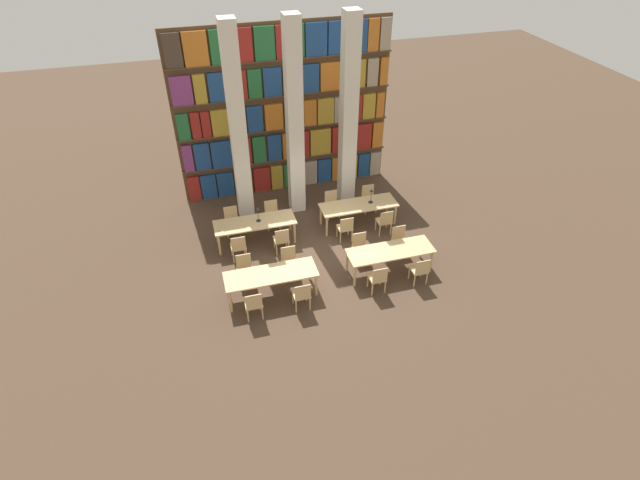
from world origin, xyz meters
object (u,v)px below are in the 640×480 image
object	(u,v)px
chair_0	(254,304)
reading_table_2	(255,224)
chair_7	(400,240)
chair_15	(369,197)
chair_11	(272,213)
pillar_right	(349,116)
chair_5	(360,247)
chair_12	(345,228)
chair_8	(238,246)
chair_2	(302,295)
chair_1	(245,269)
chair_13	(332,203)
chair_10	(282,239)
chair_3	(289,261)
desk_lamp_1	(371,194)
chair_4	(378,278)
chair_9	(232,220)
chair_14	(385,221)
reading_table_3	(358,206)
pillar_center	(295,122)
desk_lamp_0	(258,212)
pillar_left	(238,129)
reading_table_1	(390,252)
reading_table_0	(271,276)
chair_6	(420,270)

from	to	relation	value
chair_0	reading_table_2	size ratio (longest dim) A/B	0.36
chair_7	chair_15	size ratio (longest dim) A/B	1.00
chair_11	pillar_right	bearing A→B (deg)	-163.55
chair_5	chair_12	xyz separation A→B (m)	(-0.11, 1.00, 0.00)
chair_8	chair_2	bearing A→B (deg)	-62.68
chair_1	reading_table_2	xyz separation A→B (m)	(0.58, 1.71, 0.19)
chair_13	chair_10	bearing A→B (deg)	36.25
chair_3	desk_lamp_1	xyz separation A→B (m)	(2.99, 1.77, 0.58)
pillar_right	chair_4	xyz separation A→B (m)	(-0.60, -4.48, -2.54)
chair_3	chair_12	xyz separation A→B (m)	(1.95, 1.07, 0.00)
chair_5	chair_10	world-z (taller)	same
chair_9	chair_14	size ratio (longest dim) A/B	1.00
chair_2	reading_table_3	size ratio (longest dim) A/B	0.36
chair_2	reading_table_3	world-z (taller)	chair_2
chair_0	chair_15	world-z (taller)	same
pillar_center	desk_lamp_0	xyz separation A→B (m)	(-1.50, -1.46, -1.95)
pillar_left	chair_9	distance (m)	2.71
reading_table_1	chair_4	world-z (taller)	chair_4
chair_10	reading_table_3	bearing A→B (deg)	15.91
chair_1	chair_3	bearing A→B (deg)	-180.00
chair_12	chair_4	bearing A→B (deg)	-87.33
chair_9	reading_table_1	bearing A→B (deg)	142.29
chair_9	chair_13	bearing A→B (deg)	-179.11
reading_table_0	reading_table_1	xyz separation A→B (m)	(3.30, 0.07, 0.00)
reading_table_1	chair_7	bearing A→B (deg)	49.43
pillar_left	chair_7	size ratio (longest dim) A/B	6.96
chair_1	reading_table_3	distance (m)	4.19
chair_4	chair_13	size ratio (longest dim) A/B	1.00
chair_8	chair_5	bearing A→B (deg)	-16.10
chair_6	chair_9	xyz separation A→B (m)	(-4.49, 3.70, 0.00)
chair_2	chair_13	world-z (taller)	same
chair_13	chair_1	bearing A→B (deg)	37.68
pillar_center	chair_13	world-z (taller)	pillar_center
chair_1	chair_4	bearing A→B (deg)	158.21
chair_5	desk_lamp_1	bearing A→B (deg)	-118.63
chair_7	desk_lamp_1	xyz separation A→B (m)	(-0.26, 1.70, 0.58)
chair_13	reading_table_2	bearing A→B (deg)	15.93
chair_2	chair_3	distance (m)	1.38
chair_2	chair_8	distance (m)	2.69
pillar_left	chair_6	bearing A→B (deg)	-48.72
pillar_right	desk_lamp_1	world-z (taller)	pillar_right
pillar_center	chair_15	bearing A→B (deg)	-18.40
reading_table_0	chair_12	bearing A→B (deg)	34.18
desk_lamp_0	chair_8	bearing A→B (deg)	-135.66
pillar_center	chair_9	xyz separation A→B (m)	(-2.22, -0.78, -2.54)
chair_4	chair_5	xyz separation A→B (m)	(0.00, 1.38, 0.00)
reading_table_3	chair_12	xyz separation A→B (m)	(-0.64, -0.69, -0.19)
chair_1	desk_lamp_0	world-z (taller)	desk_lamp_0
chair_0	desk_lamp_1	size ratio (longest dim) A/B	1.86
chair_14	chair_9	bearing A→B (deg)	163.33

